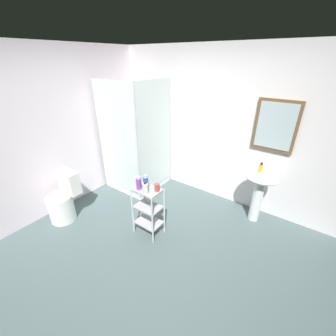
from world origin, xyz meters
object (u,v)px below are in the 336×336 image
(pedestal_sink, at_px, (259,188))
(lotion_bottle_white, at_px, (145,188))
(toilet, at_px, (63,201))
(hand_soap_bottle, at_px, (261,168))
(storage_cart, at_px, (148,208))
(shampoo_bottle_blue, at_px, (146,183))
(shower_stall, at_px, (138,165))
(conditioner_bottle_purple, at_px, (139,183))
(rinse_cup, at_px, (157,187))

(pedestal_sink, height_order, lotion_bottle_white, lotion_bottle_white)
(toilet, distance_m, hand_soap_bottle, 3.00)
(storage_cart, relative_size, lotion_bottle_white, 4.22)
(lotion_bottle_white, xyz_separation_m, shampoo_bottle_blue, (-0.05, 0.07, 0.02))
(shower_stall, relative_size, conditioner_bottle_purple, 10.74)
(storage_cart, bearing_deg, conditioner_bottle_purple, -149.46)
(rinse_cup, bearing_deg, hand_soap_bottle, 50.41)
(storage_cart, relative_size, shampoo_bottle_blue, 3.40)
(lotion_bottle_white, xyz_separation_m, rinse_cup, (0.08, 0.13, -0.02))
(shower_stall, distance_m, storage_cart, 1.32)
(hand_soap_bottle, bearing_deg, shampoo_bottle_blue, -131.78)
(toilet, relative_size, hand_soap_bottle, 4.98)
(shampoo_bottle_blue, bearing_deg, rinse_cup, 25.19)
(lotion_bottle_white, height_order, conditioner_bottle_purple, conditioner_bottle_purple)
(pedestal_sink, xyz_separation_m, shampoo_bottle_blue, (-1.15, -1.20, 0.26))
(pedestal_sink, height_order, shampoo_bottle_blue, shampoo_bottle_blue)
(rinse_cup, bearing_deg, shampoo_bottle_blue, -154.81)
(pedestal_sink, distance_m, conditioner_bottle_purple, 1.77)
(storage_cart, distance_m, shampoo_bottle_blue, 0.40)
(shampoo_bottle_blue, height_order, rinse_cup, shampoo_bottle_blue)
(shower_stall, bearing_deg, shampoo_bottle_blue, -41.71)
(pedestal_sink, bearing_deg, shampoo_bottle_blue, -133.69)
(conditioner_bottle_purple, bearing_deg, shampoo_bottle_blue, 24.37)
(hand_soap_bottle, xyz_separation_m, conditioner_bottle_purple, (-1.19, -1.28, -0.05))
(toilet, relative_size, lotion_bottle_white, 4.33)
(shower_stall, distance_m, shampoo_bottle_blue, 1.37)
(shower_stall, bearing_deg, hand_soap_bottle, 9.67)
(shower_stall, height_order, conditioner_bottle_purple, shower_stall)
(shampoo_bottle_blue, xyz_separation_m, rinse_cup, (0.13, 0.06, -0.04))
(hand_soap_bottle, bearing_deg, rinse_cup, -129.59)
(toilet, bearing_deg, hand_soap_bottle, 36.15)
(shower_stall, bearing_deg, pedestal_sink, 8.62)
(toilet, relative_size, conditioner_bottle_purple, 4.08)
(shower_stall, distance_m, toilet, 1.42)
(hand_soap_bottle, height_order, rinse_cup, hand_soap_bottle)
(pedestal_sink, bearing_deg, storage_cart, -133.92)
(pedestal_sink, xyz_separation_m, rinse_cup, (-1.02, -1.14, 0.21))
(conditioner_bottle_purple, bearing_deg, pedestal_sink, 45.12)
(conditioner_bottle_purple, relative_size, rinse_cup, 1.75)
(toilet, bearing_deg, rinse_cup, 21.88)
(conditioner_bottle_purple, bearing_deg, storage_cart, 30.54)
(shower_stall, bearing_deg, storage_cart, -41.04)
(pedestal_sink, xyz_separation_m, toilet, (-2.43, -1.71, -0.26))
(pedestal_sink, height_order, toilet, pedestal_sink)
(lotion_bottle_white, bearing_deg, shower_stall, 137.60)
(pedestal_sink, xyz_separation_m, hand_soap_bottle, (-0.05, 0.03, 0.30))
(hand_soap_bottle, xyz_separation_m, rinse_cup, (-0.97, -1.17, -0.08))
(pedestal_sink, relative_size, toilet, 1.07)
(shower_stall, xyz_separation_m, toilet, (-0.29, -1.38, -0.15))
(hand_soap_bottle, distance_m, shampoo_bottle_blue, 1.66)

